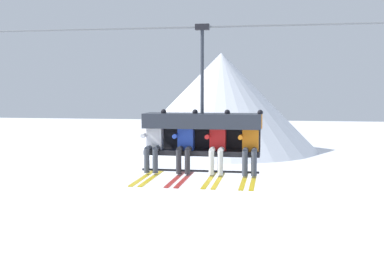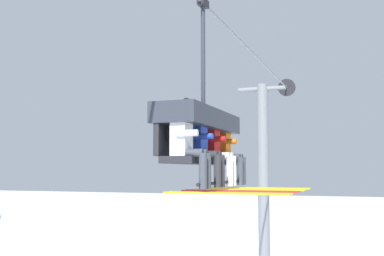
{
  "view_description": "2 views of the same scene",
  "coord_description": "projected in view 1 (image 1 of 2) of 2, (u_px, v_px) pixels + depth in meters",
  "views": [
    {
      "loc": [
        0.46,
        -10.48,
        6.94
      ],
      "look_at": [
        -1.2,
        -0.74,
        6.16
      ],
      "focal_mm": 45.0,
      "sensor_mm": 36.0,
      "label": 1
    },
    {
      "loc": [
        -8.09,
        -3.22,
        5.51
      ],
      "look_at": [
        -0.99,
        -0.62,
        6.18
      ],
      "focal_mm": 45.0,
      "sensor_mm": 36.0,
      "label": 2
    }
  ],
  "objects": [
    {
      "name": "mountain_peak_west",
      "position": [
        221.0,
        102.0,
        55.7
      ],
      "size": [
        22.11,
        22.11,
        11.2
      ],
      "color": "white",
      "rests_on": "ground_plane"
    },
    {
      "name": "lift_cable",
      "position": [
        245.0,
        26.0,
        9.51
      ],
      "size": [
        17.1,
        0.05,
        0.05
      ],
      "color": "slate"
    },
    {
      "name": "chairlift_chair",
      "position": [
        203.0,
        127.0,
        9.89
      ],
      "size": [
        2.4,
        0.74,
        2.95
      ],
      "color": "#232328"
    },
    {
      "name": "skier_white",
      "position": [
        154.0,
        141.0,
        9.86
      ],
      "size": [
        0.48,
        1.7,
        1.34
      ],
      "color": "silver"
    },
    {
      "name": "skier_blue",
      "position": [
        185.0,
        142.0,
        9.75
      ],
      "size": [
        0.48,
        1.7,
        1.34
      ],
      "color": "#2847B7"
    },
    {
      "name": "skier_red",
      "position": [
        217.0,
        142.0,
        9.64
      ],
      "size": [
        0.48,
        1.7,
        1.34
      ],
      "color": "red"
    },
    {
      "name": "skier_orange",
      "position": [
        250.0,
        143.0,
        9.53
      ],
      "size": [
        0.48,
        1.7,
        1.34
      ],
      "color": "orange"
    }
  ]
}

